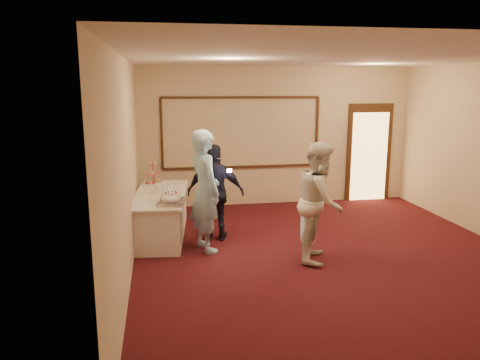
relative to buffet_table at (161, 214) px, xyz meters
name	(u,v)px	position (x,y,z in m)	size (l,w,h in m)	color
floor	(332,259)	(2.57, -1.58, -0.39)	(7.00, 7.00, 0.00)	black
room_walls	(337,127)	(2.57, -1.58, 1.64)	(6.04, 7.04, 3.02)	beige
wall_molding	(241,133)	(1.77, 1.89, 1.21)	(3.45, 0.04, 1.55)	#352010
doorway	(369,153)	(4.72, 1.88, 0.69)	(1.05, 0.07, 2.20)	#352010
buffet_table	(161,214)	(0.00, 0.00, 0.00)	(1.10, 2.32, 0.77)	white
pavlova_tray	(171,200)	(0.17, -0.82, 0.47)	(0.45, 0.58, 0.20)	#B1B4B8
cupcake_stand	(153,175)	(-0.13, 0.89, 0.55)	(0.31, 0.31, 0.46)	#C03E54
plate_stack_a	(161,189)	(0.01, -0.02, 0.47)	(0.21, 0.21, 0.17)	white
plate_stack_b	(169,185)	(0.16, 0.33, 0.45)	(0.17, 0.17, 0.14)	white
tart	(167,197)	(0.11, -0.39, 0.41)	(0.26, 0.26, 0.05)	white
man	(205,191)	(0.70, -0.83, 0.59)	(0.71, 0.47, 1.95)	#99D1F3
woman	(320,201)	(2.36, -1.53, 0.52)	(0.88, 0.69, 1.81)	silver
guest	(216,193)	(0.92, -0.36, 0.44)	(0.97, 0.40, 1.65)	black
camera_flash	(229,171)	(1.12, -0.65, 0.87)	(0.07, 0.04, 0.05)	white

